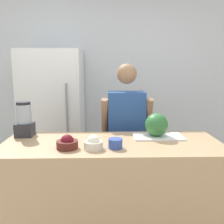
{
  "coord_description": "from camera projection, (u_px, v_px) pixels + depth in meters",
  "views": [
    {
      "loc": [
        -0.05,
        -1.63,
        1.57
      ],
      "look_at": [
        0.0,
        0.38,
        1.2
      ],
      "focal_mm": 40.0,
      "sensor_mm": 36.0,
      "label": 1
    }
  ],
  "objects": [
    {
      "name": "bowl_cream",
      "position": [
        93.0,
        143.0,
        1.89
      ],
      "size": [
        0.14,
        0.14,
        0.11
      ],
      "color": "beige",
      "rests_on": "counter_island"
    },
    {
      "name": "cutting_board",
      "position": [
        158.0,
        137.0,
        2.2
      ],
      "size": [
        0.43,
        0.22,
        0.01
      ],
      "color": "white",
      "rests_on": "counter_island"
    },
    {
      "name": "bowl_cherries",
      "position": [
        67.0,
        143.0,
        1.9
      ],
      "size": [
        0.17,
        0.17,
        0.11
      ],
      "color": "#511E19",
      "rests_on": "counter_island"
    },
    {
      "name": "refrigerator",
      "position": [
        54.0,
        118.0,
        3.32
      ],
      "size": [
        0.77,
        0.69,
        1.77
      ],
      "color": "white",
      "rests_on": "ground_plane"
    },
    {
      "name": "bowl_small_blue",
      "position": [
        115.0,
        143.0,
        1.91
      ],
      "size": [
        0.11,
        0.11,
        0.07
      ],
      "color": "#334C9E",
      "rests_on": "counter_island"
    },
    {
      "name": "person",
      "position": [
        126.0,
        137.0,
        2.66
      ],
      "size": [
        0.52,
        0.26,
        1.59
      ],
      "color": "gray",
      "rests_on": "ground_plane"
    },
    {
      "name": "wall_back",
      "position": [
        109.0,
        85.0,
        3.63
      ],
      "size": [
        8.0,
        0.06,
        2.6
      ],
      "color": "silver",
      "rests_on": "ground_plane"
    },
    {
      "name": "watermelon",
      "position": [
        157.0,
        125.0,
        2.18
      ],
      "size": [
        0.2,
        0.2,
        0.2
      ],
      "color": "#2D6B33",
      "rests_on": "cutting_board"
    },
    {
      "name": "counter_island",
      "position": [
        112.0,
        196.0,
        2.14
      ],
      "size": [
        1.81,
        0.69,
        0.95
      ],
      "color": "tan",
      "rests_on": "ground_plane"
    },
    {
      "name": "blender",
      "position": [
        24.0,
        120.0,
        2.22
      ],
      "size": [
        0.15,
        0.15,
        0.31
      ],
      "color": "#28282D",
      "rests_on": "counter_island"
    }
  ]
}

